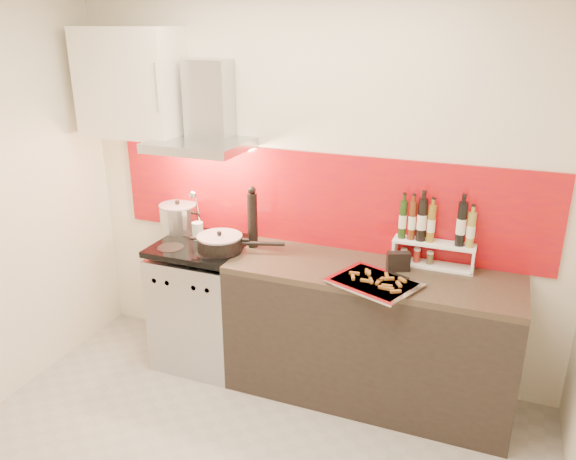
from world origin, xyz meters
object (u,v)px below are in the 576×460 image
at_px(counter, 369,334).
at_px(baking_tray, 375,282).
at_px(range_stove, 205,304).
at_px(pepper_mill, 252,218).
at_px(saute_pan, 221,243).
at_px(stock_pot, 178,217).

xyz_separation_m(counter, baking_tray, (0.06, -0.19, 0.47)).
height_order(range_stove, counter, range_stove).
xyz_separation_m(range_stove, pepper_mill, (0.35, 0.10, 0.66)).
bearing_deg(saute_pan, stock_pot, 153.07).
distance_m(range_stove, pepper_mill, 0.76).
bearing_deg(pepper_mill, range_stove, -164.74).
xyz_separation_m(pepper_mill, baking_tray, (0.91, -0.29, -0.19)).
bearing_deg(stock_pot, pepper_mill, -6.99).
xyz_separation_m(counter, pepper_mill, (-0.85, 0.09, 0.66)).
xyz_separation_m(saute_pan, pepper_mill, (0.16, 0.16, 0.14)).
bearing_deg(saute_pan, range_stove, 160.85).
relative_size(stock_pot, saute_pan, 0.47).
height_order(saute_pan, pepper_mill, pepper_mill).
xyz_separation_m(counter, saute_pan, (-1.01, -0.07, 0.51)).
relative_size(counter, saute_pan, 3.16).
distance_m(range_stove, stock_pot, 0.66).
bearing_deg(stock_pot, saute_pan, -26.93).
bearing_deg(baking_tray, stock_pot, 166.74).
bearing_deg(counter, pepper_mill, 173.91).
relative_size(pepper_mill, baking_tray, 0.73).
xyz_separation_m(stock_pot, saute_pan, (0.47, -0.24, -0.04)).
bearing_deg(range_stove, saute_pan, -19.15).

